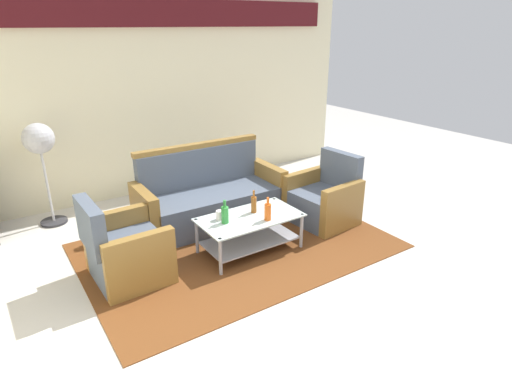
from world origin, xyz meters
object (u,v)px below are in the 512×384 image
object	(u,v)px
bottle_brown	(254,204)
bottle_orange	(268,211)
couch	(210,199)
coffee_table	(250,228)
armchair_left	(125,252)
pedestal_fan	(39,145)
armchair_right	(324,200)
cup	(220,215)
bottle_green	(225,214)

from	to	relation	value
bottle_brown	bottle_orange	bearing A→B (deg)	-86.59
couch	coffee_table	xyz separation A→B (m)	(0.03, -0.87, -0.04)
coffee_table	bottle_brown	distance (m)	0.27
armchair_left	pedestal_fan	size ratio (longest dim) A/B	0.67
bottle_orange	couch	bearing A→B (deg)	97.74
couch	armchair_right	size ratio (longest dim) A/B	2.13
bottle_orange	bottle_brown	bearing A→B (deg)	93.41
coffee_table	bottle_orange	size ratio (longest dim) A/B	4.32
cup	pedestal_fan	bearing A→B (deg)	126.72
bottle_orange	bottle_green	bearing A→B (deg)	155.44
coffee_table	cup	world-z (taller)	cup
pedestal_fan	coffee_table	bearing A→B (deg)	-49.49
armchair_left	armchair_right	world-z (taller)	same
armchair_left	bottle_orange	size ratio (longest dim) A/B	3.34
couch	bottle_orange	size ratio (longest dim) A/B	7.11
cup	armchair_right	bearing A→B (deg)	0.10
bottle_brown	bottle_orange	world-z (taller)	bottle_brown
armchair_left	pedestal_fan	world-z (taller)	pedestal_fan
bottle_orange	pedestal_fan	world-z (taller)	pedestal_fan
armchair_right	pedestal_fan	distance (m)	3.47
armchair_left	armchair_right	xyz separation A→B (m)	(2.47, -0.09, 0.00)
coffee_table	bottle_orange	world-z (taller)	bottle_orange
bottle_orange	armchair_right	bearing A→B (deg)	15.29
couch	bottle_green	xyz separation A→B (m)	(-0.27, -0.86, 0.19)
armchair_right	couch	bearing A→B (deg)	53.38
pedestal_fan	cup	bearing A→B (deg)	-53.28
bottle_orange	cup	world-z (taller)	bottle_orange
coffee_table	bottle_green	xyz separation A→B (m)	(-0.29, 0.02, 0.23)
bottle_green	pedestal_fan	xyz separation A→B (m)	(-1.38, 1.94, 0.51)
coffee_table	bottle_orange	bearing A→B (deg)	-55.80
bottle_orange	armchair_left	bearing A→B (deg)	165.01
bottle_brown	cup	world-z (taller)	bottle_brown
bottle_green	bottle_orange	distance (m)	0.45
coffee_table	bottle_brown	size ratio (longest dim) A/B	4.30
coffee_table	armchair_right	bearing A→B (deg)	5.80
coffee_table	bottle_green	size ratio (longest dim) A/B	4.36
couch	cup	bearing A→B (deg)	70.91
armchair_right	coffee_table	bearing A→B (deg)	91.22
bottle_green	cup	bearing A→B (deg)	93.58
bottle_brown	cup	size ratio (longest dim) A/B	2.56
armchair_left	bottle_green	size ratio (longest dim) A/B	3.37
couch	bottle_brown	distance (m)	0.83
couch	cup	world-z (taller)	couch
armchair_left	bottle_green	distance (m)	1.05
couch	bottle_green	bearing A→B (deg)	73.48
armchair_left	cup	distance (m)	1.02
armchair_right	cup	size ratio (longest dim) A/B	8.50
armchair_right	bottle_orange	xyz separation A→B (m)	(-1.06, -0.29, 0.22)
couch	armchair_left	distance (m)	1.43
coffee_table	cup	xyz separation A→B (m)	(-0.30, 0.12, 0.19)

